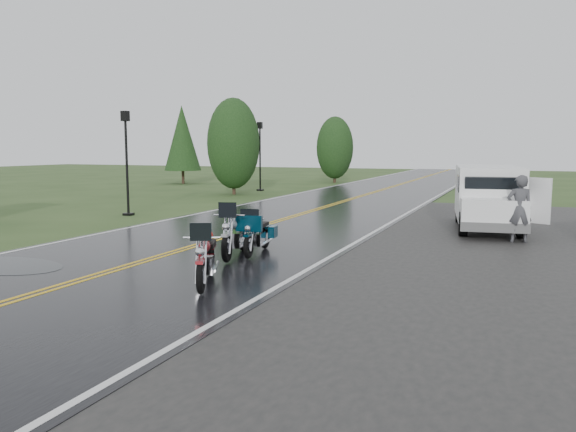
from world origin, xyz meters
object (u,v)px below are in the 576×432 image
(motorcycle_red, at_px, (201,263))
(lamp_post_far_left, at_px, (260,156))
(lamp_post_near_left, at_px, (127,163))
(motorcycle_teal, at_px, (248,236))
(motorcycle_silver, at_px, (227,236))
(van_white, at_px, (464,202))
(person_at_van, at_px, (519,210))

(motorcycle_red, xyz_separation_m, lamp_post_far_left, (-9.62, 22.70, 1.49))
(lamp_post_near_left, relative_size, lamp_post_far_left, 0.96)
(motorcycle_red, relative_size, motorcycle_teal, 1.06)
(motorcycle_teal, bearing_deg, motorcycle_silver, -119.38)
(van_white, bearing_deg, lamp_post_far_left, 126.00)
(lamp_post_near_left, bearing_deg, van_white, -2.48)
(motorcycle_teal, relative_size, lamp_post_near_left, 0.48)
(motorcycle_silver, relative_size, lamp_post_near_left, 0.55)
(lamp_post_near_left, bearing_deg, lamp_post_far_left, 92.81)
(person_at_van, bearing_deg, lamp_post_far_left, -60.03)
(motorcycle_red, bearing_deg, motorcycle_teal, 77.17)
(motorcycle_silver, distance_m, lamp_post_near_left, 10.63)
(van_white, xyz_separation_m, lamp_post_far_left, (-13.24, 13.91, 1.07))
(van_white, bearing_deg, motorcycle_silver, -133.41)
(motorcycle_red, height_order, van_white, van_white)
(motorcycle_teal, bearing_deg, lamp_post_far_left, 105.36)
(motorcycle_silver, bearing_deg, motorcycle_teal, 55.30)
(van_white, relative_size, person_at_van, 2.84)
(motorcycle_red, xyz_separation_m, person_at_van, (5.13, 8.22, 0.31))
(motorcycle_red, relative_size, lamp_post_near_left, 0.51)
(motorcycle_teal, xyz_separation_m, motorcycle_silver, (-0.23, -0.63, 0.09))
(lamp_post_near_left, bearing_deg, motorcycle_red, -46.16)
(person_at_van, bearing_deg, motorcycle_red, 42.48)
(motorcycle_teal, xyz_separation_m, lamp_post_near_left, (-8.31, 6.15, 1.45))
(lamp_post_far_left, bearing_deg, motorcycle_teal, -65.33)
(motorcycle_red, distance_m, lamp_post_near_left, 13.01)
(motorcycle_teal, relative_size, lamp_post_far_left, 0.47)
(person_at_van, bearing_deg, lamp_post_near_left, -20.06)
(motorcycle_red, relative_size, motorcycle_silver, 0.93)
(motorcycle_red, bearing_deg, lamp_post_near_left, 109.43)
(motorcycle_red, relative_size, van_white, 0.40)
(motorcycle_red, distance_m, motorcycle_teal, 3.25)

